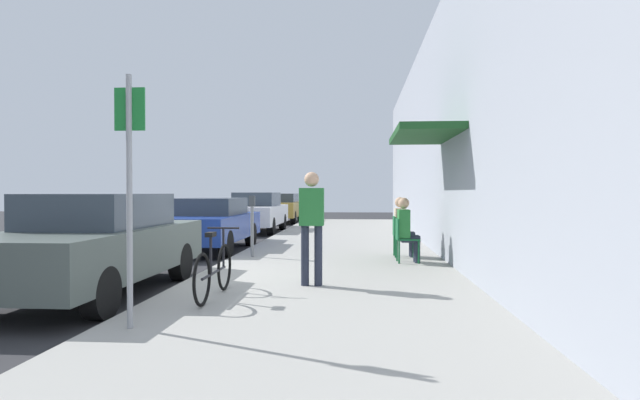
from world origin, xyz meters
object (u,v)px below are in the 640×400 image
pedestrian_standing (312,219)px  seated_patron_0 (407,227)px  cafe_chair_0 (404,237)px  parked_car_2 (257,212)px  parked_car_3 (281,207)px  cafe_chair_1 (400,233)px  parking_meter (252,221)px  seated_patron_1 (403,225)px  bicycle_0 (214,270)px  parked_car_1 (210,223)px  parked_car_0 (96,243)px  street_sign (129,180)px

pedestrian_standing → seated_patron_0: bearing=58.1°
cafe_chair_0 → seated_patron_0: 0.20m
parked_car_2 → parked_car_3: size_ratio=1.00×
parked_car_3 → cafe_chair_1: size_ratio=5.06×
parking_meter → seated_patron_1: (3.25, 0.27, -0.07)m
parked_car_2 → bicycle_0: bearing=-81.2°
pedestrian_standing → seated_patron_1: bearing=65.1°
parked_car_1 → parked_car_2: size_ratio=1.00×
cafe_chair_0 → seated_patron_0: (0.06, 0.00, 0.19)m
parking_meter → cafe_chair_0: size_ratio=1.52×
parked_car_1 → bicycle_0: bearing=-73.0°
parked_car_0 → cafe_chair_0: (4.74, 3.02, -0.14)m
parking_meter → cafe_chair_1: 3.21m
parked_car_0 → parked_car_3: parked_car_0 is taller
parked_car_2 → parked_car_3: bearing=90.0°
bicycle_0 → seated_patron_0: (2.87, 3.62, 0.34)m
street_sign → seated_patron_0: (3.30, 5.18, -0.82)m
bicycle_0 → parking_meter: bearing=95.1°
parked_car_2 → bicycle_0: size_ratio=2.57×
parked_car_1 → parking_meter: (1.55, -2.08, 0.17)m
parked_car_3 → street_sign: size_ratio=1.69×
parked_car_0 → cafe_chair_0: size_ratio=5.06×
cafe_chair_0 → cafe_chair_1: bearing=90.0°
street_sign → seated_patron_1: size_ratio=2.02×
pedestrian_standing → cafe_chair_1: bearing=65.9°
street_sign → cafe_chair_0: 6.19m
parked_car_3 → street_sign: 20.23m
parking_meter → parked_car_3: bearing=96.2°
street_sign → cafe_chair_1: street_sign is taller
bicycle_0 → cafe_chair_0: size_ratio=1.97×
parked_car_1 → seated_patron_1: (4.80, -1.81, 0.10)m
parking_meter → pedestrian_standing: pedestrian_standing is taller
parked_car_2 → seated_patron_1: bearing=-58.8°
cafe_chair_1 → pedestrian_standing: size_ratio=0.51×
cafe_chair_0 → parking_meter: bearing=168.7°
parking_meter → bicycle_0: (0.38, -4.25, -0.41)m
parked_car_1 → bicycle_0: size_ratio=2.57×
seated_patron_0 → seated_patron_1: (-0.00, 0.91, 0.00)m
parked_car_2 → bicycle_0: 12.59m
parked_car_1 → pedestrian_standing: pedestrian_standing is taller
parked_car_0 → cafe_chair_0: parked_car_0 is taller
cafe_chair_1 → parked_car_0: bearing=-140.3°
parked_car_3 → parking_meter: bearing=-83.8°
parked_car_2 → cafe_chair_1: (4.74, -7.92, -0.15)m
parking_meter → street_sign: bearing=-90.5°
parked_car_0 → seated_patron_0: size_ratio=3.41×
parking_meter → bicycle_0: 4.29m
seated_patron_1 → parked_car_2: bearing=121.2°
parked_car_0 → cafe_chair_1: bearing=39.7°
seated_patron_0 → parked_car_3: bearing=107.8°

